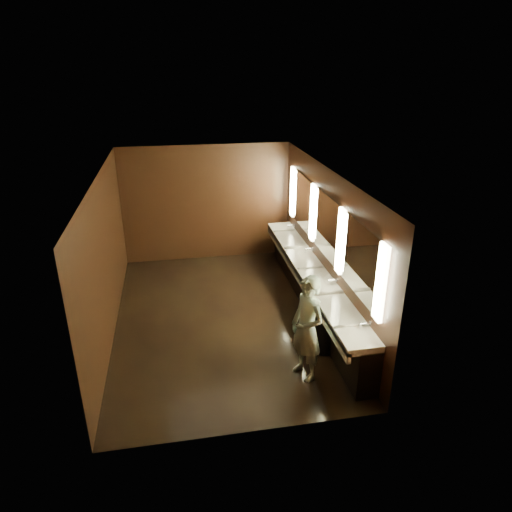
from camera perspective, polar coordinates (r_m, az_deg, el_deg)
The scene contains 10 objects.
floor at distance 8.91m, azimuth -4.22°, elevation -7.67°, with size 6.00×6.00×0.00m, color black.
ceiling at distance 7.85m, azimuth -4.82°, elevation 10.14°, with size 4.00×6.00×0.02m, color #2D2D2B.
wall_back at distance 11.10m, azimuth -6.21°, elevation 6.55°, with size 4.00×0.02×2.80m, color black.
wall_front at distance 5.65m, azimuth -1.11°, elevation -10.94°, with size 4.00×0.02×2.80m, color black.
wall_left at distance 8.34m, azimuth -18.28°, elevation -0.32°, with size 0.02×6.00×2.80m, color black.
wall_right at distance 8.69m, azimuth 8.72°, elevation 1.58°, with size 0.02×6.00×2.80m, color black.
sink_counter at distance 9.00m, azimuth 7.12°, elevation -3.86°, with size 0.55×5.40×1.01m.
mirror_band at distance 8.56m, azimuth 8.74°, elevation 3.75°, with size 0.06×5.03×1.15m.
person at distance 7.00m, azimuth 6.41°, elevation -9.00°, with size 0.62×0.41×1.71m, color #8BC4D0.
trash_bin at distance 7.92m, azimuth 8.46°, elevation -9.76°, with size 0.38×0.38×0.58m, color black.
Camera 1 is at (-0.74, -7.61, 4.58)m, focal length 32.00 mm.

